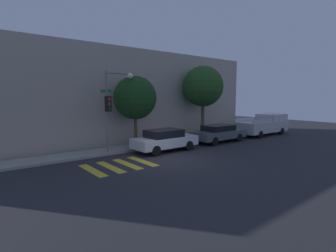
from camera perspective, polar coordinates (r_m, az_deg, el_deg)
ground_plane at (r=14.45m, az=0.41°, el=-7.50°), size 60.00×60.00×0.00m
sidewalk at (r=17.74m, az=-8.06°, el=-4.70°), size 26.00×1.84×0.14m
building_row at (r=21.24m, az=-14.23°, el=6.22°), size 26.00×6.00×6.93m
crosswalk at (r=13.65m, az=-10.62°, el=-8.44°), size 3.26×2.60×0.00m
traffic_light_pole at (r=15.97m, az=-11.84°, el=5.81°), size 2.15×0.56×5.01m
sedan_near_corner at (r=16.70m, az=-0.69°, el=-3.01°), size 4.26×1.78×1.40m
sedan_middle at (r=20.33m, az=11.03°, el=-1.49°), size 4.55×1.78×1.32m
pickup_truck at (r=25.34m, az=20.14°, el=0.29°), size 5.66×2.04×1.84m
tree_near_corner at (r=17.60m, az=-7.17°, el=6.10°), size 2.87×2.87×4.83m
tree_midblock at (r=21.72m, az=7.64°, el=8.52°), size 3.30×3.30×5.95m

